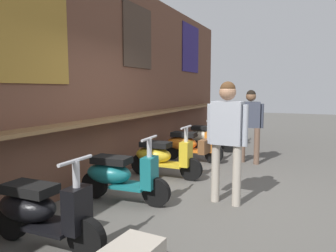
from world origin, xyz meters
The scene contains 10 objects.
ground_plane centered at (0.00, 0.00, 0.00)m, with size 36.24×36.24×0.00m, color #56544F.
market_stall_facade centered at (-0.01, 2.02, 1.82)m, with size 12.94×0.61×3.63m.
scooter_black centered at (-2.13, 1.08, 0.39)m, with size 0.46×1.40×0.97m.
scooter_teal centered at (-0.66, 1.08, 0.39)m, with size 0.48×1.40×0.97m.
scooter_yellow centered at (0.76, 1.08, 0.39)m, with size 0.46×1.40×0.97m.
scooter_orange centered at (2.18, 1.08, 0.39)m, with size 0.46×1.40×0.97m.
scooter_cream centered at (3.51, 1.08, 0.39)m, with size 0.49×1.40×0.97m.
scooter_maroon centered at (4.95, 1.08, 0.39)m, with size 0.49×1.40×0.97m.
shopper_with_handbag centered at (2.54, -0.18, 0.96)m, with size 0.36×0.64×1.60m.
shopper_passing centered at (-0.11, -0.33, 1.06)m, with size 0.27×0.67×1.72m.
Camera 1 is at (-4.45, -1.41, 1.62)m, focal length 34.15 mm.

